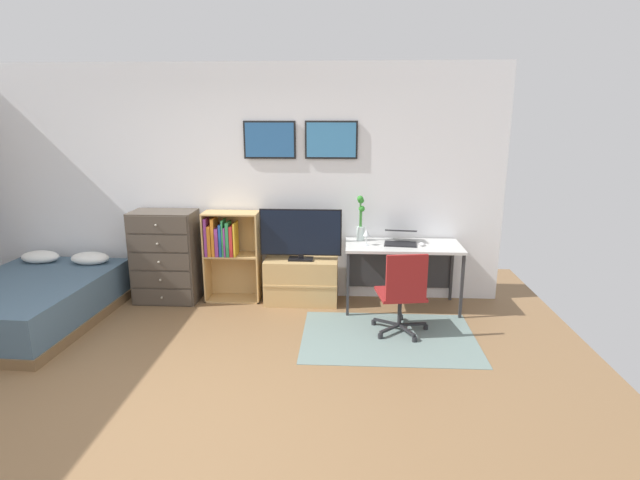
{
  "coord_description": "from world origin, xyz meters",
  "views": [
    {
      "loc": [
        1.28,
        -3.28,
        2.13
      ],
      "look_at": [
        1.02,
        1.5,
        0.92
      ],
      "focal_mm": 27.93,
      "sensor_mm": 36.0,
      "label": 1
    }
  ],
  "objects_px": {
    "bookshelf": "(227,248)",
    "bamboo_vase": "(361,220)",
    "tv_stand": "(301,281)",
    "laptop": "(401,238)",
    "desk": "(402,254)",
    "office_chair": "(403,291)",
    "bed": "(30,302)",
    "dresser": "(166,257)",
    "television": "(301,235)",
    "computer_mouse": "(422,244)",
    "wine_glass": "(366,233)"
  },
  "relations": [
    {
      "from": "desk",
      "to": "office_chair",
      "type": "xyz_separation_m",
      "value": [
        -0.07,
        -0.81,
        -0.15
      ]
    },
    {
      "from": "bed",
      "to": "bookshelf",
      "type": "distance_m",
      "value": 2.11
    },
    {
      "from": "dresser",
      "to": "computer_mouse",
      "type": "bearing_deg",
      "value": -2.28
    },
    {
      "from": "laptop",
      "to": "wine_glass",
      "type": "bearing_deg",
      "value": -157.43
    },
    {
      "from": "bed",
      "to": "dresser",
      "type": "height_order",
      "value": "dresser"
    },
    {
      "from": "tv_stand",
      "to": "office_chair",
      "type": "bearing_deg",
      "value": -37.64
    },
    {
      "from": "laptop",
      "to": "bamboo_vase",
      "type": "height_order",
      "value": "bamboo_vase"
    },
    {
      "from": "bookshelf",
      "to": "office_chair",
      "type": "bearing_deg",
      "value": -24.36
    },
    {
      "from": "bed",
      "to": "office_chair",
      "type": "xyz_separation_m",
      "value": [
        3.85,
        -0.08,
        0.22
      ]
    },
    {
      "from": "bamboo_vase",
      "to": "wine_glass",
      "type": "bearing_deg",
      "value": -74.24
    },
    {
      "from": "television",
      "to": "tv_stand",
      "type": "bearing_deg",
      "value": 90.0
    },
    {
      "from": "laptop",
      "to": "computer_mouse",
      "type": "xyz_separation_m",
      "value": [
        0.22,
        -0.1,
        -0.04
      ]
    },
    {
      "from": "television",
      "to": "laptop",
      "type": "bearing_deg",
      "value": -0.53
    },
    {
      "from": "office_chair",
      "to": "computer_mouse",
      "type": "relative_size",
      "value": 8.27
    },
    {
      "from": "bed",
      "to": "desk",
      "type": "relative_size",
      "value": 1.54
    },
    {
      "from": "tv_stand",
      "to": "computer_mouse",
      "type": "height_order",
      "value": "computer_mouse"
    },
    {
      "from": "bamboo_vase",
      "to": "office_chair",
      "type": "bearing_deg",
      "value": -65.85
    },
    {
      "from": "bed",
      "to": "desk",
      "type": "distance_m",
      "value": 4.01
    },
    {
      "from": "wine_glass",
      "to": "dresser",
      "type": "bearing_deg",
      "value": 176.74
    },
    {
      "from": "desk",
      "to": "wine_glass",
      "type": "bearing_deg",
      "value": -163.09
    },
    {
      "from": "bamboo_vase",
      "to": "television",
      "type": "bearing_deg",
      "value": -172.71
    },
    {
      "from": "bookshelf",
      "to": "computer_mouse",
      "type": "xyz_separation_m",
      "value": [
        2.2,
        -0.18,
        0.13
      ]
    },
    {
      "from": "bed",
      "to": "office_chair",
      "type": "relative_size",
      "value": 2.28
    },
    {
      "from": "bed",
      "to": "bamboo_vase",
      "type": "xyz_separation_m",
      "value": [
        3.45,
        0.82,
        0.74
      ]
    },
    {
      "from": "bookshelf",
      "to": "desk",
      "type": "xyz_separation_m",
      "value": [
        2.01,
        -0.07,
        -0.02
      ]
    },
    {
      "from": "office_chair",
      "to": "computer_mouse",
      "type": "bearing_deg",
      "value": 60.44
    },
    {
      "from": "television",
      "to": "office_chair",
      "type": "relative_size",
      "value": 1.07
    },
    {
      "from": "dresser",
      "to": "desk",
      "type": "height_order",
      "value": "dresser"
    },
    {
      "from": "tv_stand",
      "to": "wine_glass",
      "type": "bearing_deg",
      "value": -11.29
    },
    {
      "from": "desk",
      "to": "office_chair",
      "type": "bearing_deg",
      "value": -94.92
    },
    {
      "from": "computer_mouse",
      "to": "wine_glass",
      "type": "distance_m",
      "value": 0.62
    },
    {
      "from": "television",
      "to": "wine_glass",
      "type": "bearing_deg",
      "value": -9.6
    },
    {
      "from": "dresser",
      "to": "tv_stand",
      "type": "height_order",
      "value": "dresser"
    },
    {
      "from": "tv_stand",
      "to": "office_chair",
      "type": "relative_size",
      "value": 0.97
    },
    {
      "from": "tv_stand",
      "to": "laptop",
      "type": "xyz_separation_m",
      "value": [
        1.12,
        -0.03,
        0.54
      ]
    },
    {
      "from": "desk",
      "to": "computer_mouse",
      "type": "height_order",
      "value": "computer_mouse"
    },
    {
      "from": "dresser",
      "to": "computer_mouse",
      "type": "relative_size",
      "value": 10.27
    },
    {
      "from": "bookshelf",
      "to": "bamboo_vase",
      "type": "bearing_deg",
      "value": 0.6
    },
    {
      "from": "laptop",
      "to": "bed",
      "type": "bearing_deg",
      "value": -163.34
    },
    {
      "from": "desk",
      "to": "bed",
      "type": "bearing_deg",
      "value": -169.42
    },
    {
      "from": "dresser",
      "to": "wine_glass",
      "type": "relative_size",
      "value": 5.93
    },
    {
      "from": "television",
      "to": "office_chair",
      "type": "xyz_separation_m",
      "value": [
        1.08,
        -0.81,
        -0.36
      ]
    },
    {
      "from": "bookshelf",
      "to": "bamboo_vase",
      "type": "xyz_separation_m",
      "value": [
        1.54,
        0.02,
        0.35
      ]
    },
    {
      "from": "dresser",
      "to": "wine_glass",
      "type": "distance_m",
      "value": 2.34
    },
    {
      "from": "dresser",
      "to": "laptop",
      "type": "distance_m",
      "value": 2.71
    },
    {
      "from": "dresser",
      "to": "television",
      "type": "xyz_separation_m",
      "value": [
        1.57,
        -0.01,
        0.28
      ]
    },
    {
      "from": "television",
      "to": "bamboo_vase",
      "type": "height_order",
      "value": "bamboo_vase"
    },
    {
      "from": "dresser",
      "to": "desk",
      "type": "xyz_separation_m",
      "value": [
        2.72,
        -0.01,
        0.07
      ]
    },
    {
      "from": "bed",
      "to": "television",
      "type": "relative_size",
      "value": 2.12
    },
    {
      "from": "dresser",
      "to": "office_chair",
      "type": "distance_m",
      "value": 2.77
    }
  ]
}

